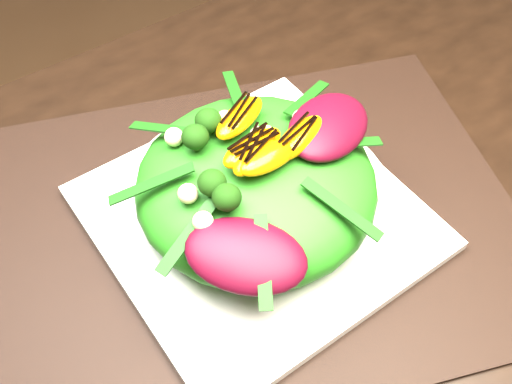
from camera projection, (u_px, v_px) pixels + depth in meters
dining_table at (260, 343)px, 0.55m from camera, size 1.60×0.90×0.75m
placemat at (256, 222)px, 0.61m from camera, size 0.64×0.56×0.00m
plate_base at (256, 217)px, 0.60m from camera, size 0.29×0.29×0.01m
salad_bowl at (256, 208)px, 0.59m from camera, size 0.33×0.33×0.02m
lettuce_mound at (256, 184)px, 0.56m from camera, size 0.27×0.27×0.08m
radicchio_leaf at (329, 126)px, 0.55m from camera, size 0.12×0.09×0.02m
orange_segment at (227, 133)px, 0.54m from camera, size 0.07×0.03×0.02m
broccoli_floret at (194, 160)px, 0.51m from camera, size 0.05×0.05×0.03m
macadamia_nut at (310, 184)px, 0.50m from camera, size 0.02×0.02×0.02m
balsamic_drizzle at (227, 126)px, 0.53m from camera, size 0.05×0.01×0.00m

